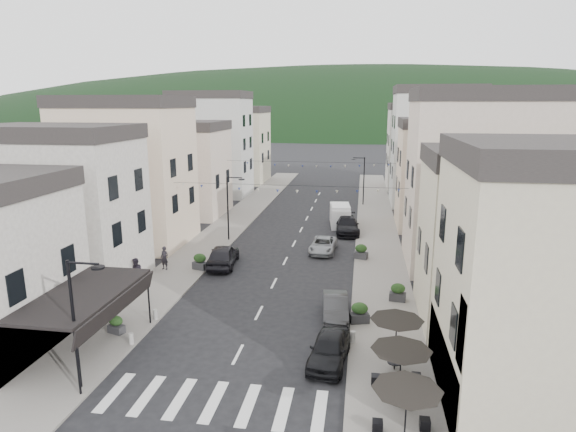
# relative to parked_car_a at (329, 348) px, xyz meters

# --- Properties ---
(sidewalk_left) EXTENTS (4.00, 76.00, 0.12)m
(sidewalk_left) POSITION_rel_parked_car_a_xyz_m (-12.10, 26.00, -0.67)
(sidewalk_left) COLOR slate
(sidewalk_left) RESTS_ON ground
(sidewalk_right) EXTENTS (4.00, 76.00, 0.12)m
(sidewalk_right) POSITION_rel_parked_car_a_xyz_m (2.90, 26.00, -0.67)
(sidewalk_right) COLOR slate
(sidewalk_right) RESTS_ON ground
(hill_backdrop) EXTENTS (640.00, 360.00, 70.00)m
(hill_backdrop) POSITION_rel_parked_car_a_xyz_m (-4.60, 294.00, -0.73)
(hill_backdrop) COLOR black
(hill_backdrop) RESTS_ON ground
(boutique_awning) EXTENTS (3.77, 7.50, 3.28)m
(boutique_awning) POSITION_rel_parked_car_a_xyz_m (-11.85, -1.00, 2.38)
(boutique_awning) COLOR black
(boutique_awning) RESTS_ON ground
(buildings_row_left) EXTENTS (10.20, 54.16, 14.00)m
(buildings_row_left) POSITION_rel_parked_car_a_xyz_m (-19.10, 31.75, 5.39)
(buildings_row_left) COLOR #A59F97
(buildings_row_left) RESTS_ON ground
(buildings_row_right) EXTENTS (10.20, 54.16, 14.50)m
(buildings_row_right) POSITION_rel_parked_car_a_xyz_m (9.90, 30.59, 5.59)
(buildings_row_right) COLOR #BDB196
(buildings_row_right) RESTS_ON ground
(cafe_terrace) EXTENTS (2.50, 8.10, 2.53)m
(cafe_terrace) POSITION_rel_parked_car_a_xyz_m (3.10, -3.20, 1.63)
(cafe_terrace) COLOR black
(cafe_terrace) RESTS_ON ground
(streetlamp_left_near) EXTENTS (1.70, 0.56, 6.00)m
(streetlamp_left_near) POSITION_rel_parked_car_a_xyz_m (-10.42, -4.00, 2.97)
(streetlamp_left_near) COLOR black
(streetlamp_left_near) RESTS_ON ground
(streetlamp_left_far) EXTENTS (1.70, 0.56, 6.00)m
(streetlamp_left_far) POSITION_rel_parked_car_a_xyz_m (-10.42, 20.00, 2.97)
(streetlamp_left_far) COLOR black
(streetlamp_left_far) RESTS_ON ground
(streetlamp_right_far) EXTENTS (1.70, 0.56, 6.00)m
(streetlamp_right_far) POSITION_rel_parked_car_a_xyz_m (1.22, 38.00, 2.97)
(streetlamp_right_far) COLOR black
(streetlamp_right_far) RESTS_ON ground
(bollards) EXTENTS (11.66, 10.26, 0.60)m
(bollards) POSITION_rel_parked_car_a_xyz_m (-4.60, -0.50, -0.31)
(bollards) COLOR gray
(bollards) RESTS_ON ground
(bunting_near) EXTENTS (19.00, 0.28, 0.62)m
(bunting_near) POSITION_rel_parked_car_a_xyz_m (-4.60, 16.00, 4.92)
(bunting_near) COLOR black
(bunting_near) RESTS_ON ground
(bunting_far) EXTENTS (19.00, 0.28, 0.62)m
(bunting_far) POSITION_rel_parked_car_a_xyz_m (-4.60, 32.00, 4.92)
(bunting_far) COLOR black
(bunting_far) RESTS_ON ground
(parked_car_a) EXTENTS (2.17, 4.45, 1.46)m
(parked_car_a) POSITION_rel_parked_car_a_xyz_m (0.00, 0.00, 0.00)
(parked_car_a) COLOR black
(parked_car_a) RESTS_ON ground
(parked_car_b) EXTENTS (1.78, 4.21, 1.35)m
(parked_car_b) POSITION_rel_parked_car_a_xyz_m (0.00, 5.03, -0.06)
(parked_car_b) COLOR #2D2E30
(parked_car_b) RESTS_ON ground
(parked_car_c) EXTENTS (2.30, 4.57, 1.24)m
(parked_car_c) POSITION_rel_parked_car_a_xyz_m (-1.80, 17.91, -0.11)
(parked_car_c) COLOR gray
(parked_car_c) RESTS_ON ground
(parked_car_d) EXTENTS (2.68, 5.60, 1.57)m
(parked_car_d) POSITION_rel_parked_car_a_xyz_m (0.00, 24.48, 0.06)
(parked_car_d) COLOR black
(parked_car_d) RESTS_ON ground
(parked_car_e) EXTENTS (2.52, 5.19, 1.71)m
(parked_car_e) POSITION_rel_parked_car_a_xyz_m (-9.20, 13.10, 0.12)
(parked_car_e) COLOR black
(parked_car_e) RESTS_ON ground
(delivery_van) EXTENTS (2.39, 4.96, 2.29)m
(delivery_van) POSITION_rel_parked_car_a_xyz_m (-0.86, 27.42, 0.39)
(delivery_van) COLOR white
(delivery_van) RESTS_ON ground
(pedestrian_a) EXTENTS (0.73, 0.56, 1.78)m
(pedestrian_a) POSITION_rel_parked_car_a_xyz_m (-13.22, 11.30, 0.28)
(pedestrian_a) COLOR black
(pedestrian_a) RESTS_ON sidewalk_left
(pedestrian_b) EXTENTS (1.19, 1.13, 1.93)m
(pedestrian_b) POSITION_rel_parked_car_a_xyz_m (-13.80, 7.87, 0.35)
(pedestrian_b) COLOR black
(pedestrian_b) RESTS_ON sidewalk_left
(planter_la) EXTENTS (1.00, 0.74, 1.00)m
(planter_la) POSITION_rel_parked_car_a_xyz_m (-11.68, 1.04, -0.13)
(planter_la) COLOR #2E2D30
(planter_la) RESTS_ON sidewalk_left
(planter_lb) EXTENTS (1.23, 0.93, 1.23)m
(planter_lb) POSITION_rel_parked_car_a_xyz_m (-10.60, 11.74, -0.02)
(planter_lb) COLOR #323235
(planter_lb) RESTS_ON sidewalk_left
(planter_ra) EXTENTS (1.19, 0.86, 1.20)m
(planter_ra) POSITION_rel_parked_car_a_xyz_m (1.41, 4.41, -0.03)
(planter_ra) COLOR #2A292C
(planter_ra) RESTS_ON sidewalk_right
(planter_rb) EXTENTS (1.09, 0.69, 1.15)m
(planter_rb) POSITION_rel_parked_car_a_xyz_m (3.78, 7.93, -0.05)
(planter_rb) COLOR #2C2C2E
(planter_rb) RESTS_ON sidewalk_right
(planter_rc) EXTENTS (1.20, 0.87, 1.20)m
(planter_rc) POSITION_rel_parked_car_a_xyz_m (1.40, 16.21, -0.03)
(planter_rc) COLOR #323235
(planter_rc) RESTS_ON sidewalk_right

